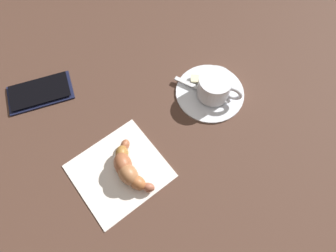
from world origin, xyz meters
TOP-DOWN VIEW (x-y plane):
  - ground_plane at (0.00, 0.00)m, footprint 1.80×1.80m
  - saucer at (-0.11, 0.00)m, footprint 0.15×0.15m
  - espresso_cup at (-0.11, 0.01)m, footprint 0.07×0.09m
  - teaspoon at (-0.10, 0.01)m, footprint 0.06×0.12m
  - sugar_packet at (-0.12, -0.03)m, footprint 0.06×0.06m
  - napkin at (0.14, 0.02)m, footprint 0.17×0.16m
  - croissant at (0.13, 0.03)m, footprint 0.06×0.12m
  - cell_phone at (0.17, -0.23)m, footprint 0.15×0.12m

SIDE VIEW (x-z plane):
  - ground_plane at x=0.00m, z-range 0.00..0.00m
  - napkin at x=0.14m, z-range 0.00..0.00m
  - saucer at x=-0.11m, z-range 0.00..0.01m
  - cell_phone at x=0.17m, z-range 0.00..0.01m
  - teaspoon at x=-0.10m, z-range 0.01..0.02m
  - sugar_packet at x=-0.12m, z-range 0.01..0.02m
  - croissant at x=0.13m, z-range 0.00..0.04m
  - espresso_cup at x=-0.11m, z-range 0.01..0.06m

